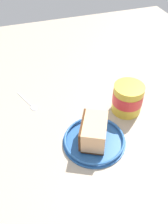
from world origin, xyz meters
TOP-DOWN VIEW (x-y plane):
  - ground_plane at (0.00, 0.00)cm, footprint 147.44×147.44cm
  - small_plate at (-10.71, -3.54)cm, footprint 17.77×17.77cm
  - cake_slice at (-10.58, -3.29)cm, footprint 11.93×10.49cm
  - tea_mug at (-1.48, -17.72)cm, footprint 9.43×11.26cm
  - teaspoon at (9.95, 11.19)cm, footprint 11.12×5.79cm

SIDE VIEW (x-z plane):
  - ground_plane at x=0.00cm, z-range -2.51..0.00cm
  - teaspoon at x=9.95cm, z-range -0.05..0.75cm
  - small_plate at x=-10.71cm, z-range -0.02..1.64cm
  - cake_slice at x=-10.58cm, z-range 0.96..7.85cm
  - tea_mug at x=-1.48cm, z-range 0.23..9.76cm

